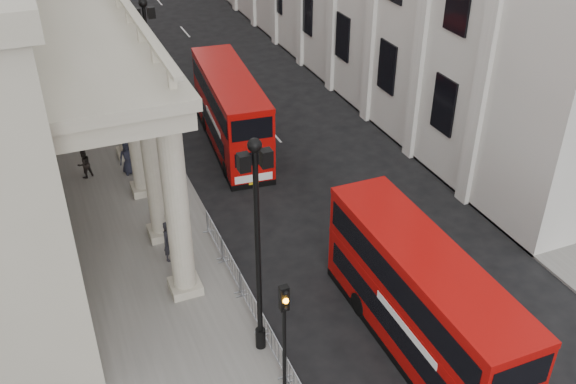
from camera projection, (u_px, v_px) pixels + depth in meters
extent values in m
cube|color=slate|center=(91.00, 91.00, 42.54)|extent=(6.00, 140.00, 0.12)
cube|color=slate|center=(317.00, 58.00, 47.86)|extent=(3.00, 140.00, 0.12)
cube|color=slate|center=(135.00, 85.00, 43.48)|extent=(0.20, 140.00, 0.14)
cylinder|color=black|center=(261.00, 338.00, 22.68)|extent=(0.36, 0.36, 0.80)
cylinder|color=black|center=(258.00, 257.00, 20.77)|extent=(0.18, 0.18, 8.00)
sphere|color=black|center=(255.00, 145.00, 18.60)|extent=(0.44, 0.44, 0.44)
cube|color=black|center=(266.00, 158.00, 18.97)|extent=(0.35, 0.35, 0.55)
cube|color=black|center=(244.00, 162.00, 18.75)|extent=(0.35, 0.35, 0.55)
cylinder|color=black|center=(160.00, 144.00, 35.22)|extent=(0.36, 0.36, 0.80)
cylinder|color=black|center=(152.00, 82.00, 33.32)|extent=(0.18, 0.18, 8.00)
sphere|color=black|center=(143.00, 3.00, 31.15)|extent=(0.44, 0.44, 0.44)
cube|color=black|center=(151.00, 12.00, 31.52)|extent=(0.35, 0.35, 0.55)
cube|color=black|center=(137.00, 14.00, 31.30)|extent=(0.35, 0.35, 0.55)
cylinder|color=black|center=(112.00, 51.00, 47.77)|extent=(0.36, 0.36, 0.80)
cylinder|color=black|center=(104.00, 3.00, 45.87)|extent=(0.18, 0.18, 8.00)
cylinder|color=black|center=(284.00, 349.00, 20.45)|extent=(0.12, 0.12, 3.40)
cube|color=black|center=(284.00, 298.00, 19.31)|extent=(0.28, 0.22, 0.90)
sphere|color=black|center=(286.00, 293.00, 19.05)|extent=(0.18, 0.18, 0.18)
sphere|color=orange|center=(286.00, 301.00, 19.21)|extent=(0.18, 0.18, 0.18)
sphere|color=black|center=(286.00, 308.00, 19.37)|extent=(0.18, 0.18, 0.18)
cube|color=gray|center=(273.00, 344.00, 22.21)|extent=(0.50, 2.30, 1.10)
cube|color=gray|center=(251.00, 302.00, 24.05)|extent=(0.50, 2.30, 1.10)
cube|color=gray|center=(231.00, 266.00, 25.89)|extent=(0.50, 2.30, 1.10)
cube|color=gray|center=(214.00, 234.00, 27.74)|extent=(0.50, 2.30, 1.10)
cube|color=#A70907|center=(418.00, 319.00, 22.44)|extent=(2.30, 9.66, 1.84)
cube|color=#A70907|center=(424.00, 277.00, 21.43)|extent=(2.30, 9.66, 1.61)
cube|color=#A70907|center=(427.00, 255.00, 20.94)|extent=(2.34, 9.69, 0.23)
cube|color=black|center=(414.00, 342.00, 23.01)|extent=(2.32, 9.66, 0.32)
cube|color=black|center=(418.00, 315.00, 22.32)|extent=(2.36, 7.82, 0.92)
cube|color=black|center=(424.00, 275.00, 21.38)|extent=(2.36, 9.10, 1.01)
cylinder|color=black|center=(360.00, 304.00, 24.28)|extent=(0.29, 0.92, 0.92)
cylinder|color=black|center=(407.00, 290.00, 24.95)|extent=(0.29, 0.92, 0.92)
cube|color=#AC0A07|center=(231.00, 125.00, 35.50)|extent=(3.17, 9.84, 1.84)
cube|color=#AC0A07|center=(230.00, 93.00, 34.49)|extent=(3.17, 9.84, 1.61)
cube|color=#AC0A07|center=(229.00, 77.00, 34.00)|extent=(3.21, 9.88, 0.23)
cube|color=black|center=(232.00, 143.00, 36.07)|extent=(3.18, 9.84, 0.32)
cube|color=black|center=(231.00, 122.00, 35.38)|extent=(3.05, 8.01, 0.92)
cube|color=black|center=(230.00, 92.00, 34.44)|extent=(3.17, 9.29, 1.01)
cube|color=white|center=(254.00, 178.00, 31.93)|extent=(1.93, 0.23, 0.41)
cube|color=yellow|center=(254.00, 183.00, 32.09)|extent=(0.51, 0.08, 0.12)
cylinder|color=black|center=(227.00, 169.00, 32.93)|extent=(0.38, 0.94, 0.92)
cylinder|color=black|center=(266.00, 163.00, 33.45)|extent=(0.38, 0.94, 0.92)
cylinder|color=black|center=(206.00, 124.00, 37.48)|extent=(0.38, 0.94, 0.92)
cylinder|color=black|center=(241.00, 119.00, 38.01)|extent=(0.38, 0.94, 0.92)
imported|color=black|center=(169.00, 241.00, 26.68)|extent=(0.81, 0.74, 1.85)
imported|color=black|center=(84.00, 164.00, 32.55)|extent=(0.92, 0.84, 1.53)
imported|color=black|center=(128.00, 157.00, 32.80)|extent=(0.92, 0.60, 1.86)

